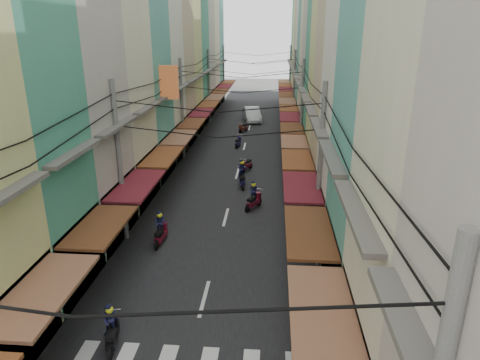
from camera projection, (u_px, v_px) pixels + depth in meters
The scene contains 14 objects.
ground at pixel (211, 272), 19.28m from camera, with size 160.00×160.00×0.00m, color slate.
road at pixel (243, 152), 38.07m from camera, with size 10.00×80.00×0.02m, color black.
sidewalk_left at pixel (171, 150), 38.54m from camera, with size 3.00×80.00×0.06m, color gray.
sidewalk_right at pixel (317, 153), 37.58m from camera, with size 3.00×80.00×0.06m, color gray.
building_row_left at pixel (135, 37), 32.16m from camera, with size 7.80×67.67×23.70m.
building_row_right at pixel (348, 43), 31.01m from camera, with size 7.80×68.98×22.59m.
utility_poles at pixel (238, 84), 31.19m from camera, with size 10.20×66.13×8.20m.
white_car at pixel (252, 121), 50.90m from camera, with size 5.79×2.27×2.04m, color white.
bicycle at pixel (350, 268), 19.65m from camera, with size 0.65×1.73×1.19m, color black.
moving_scooters at pixel (222, 190), 27.71m from camera, with size 5.00×34.56×1.97m.
parked_scooters at pixel (295, 321), 15.34m from camera, with size 12.91×14.69×1.00m.
pedestrians at pixel (130, 242), 19.82m from camera, with size 14.14×19.58×2.22m.
market_umbrella at pixel (381, 242), 17.24m from camera, with size 2.42×2.42×2.55m.
traffic_sign at pixel (319, 226), 19.19m from camera, with size 0.10×0.61×2.78m.
Camera 1 is at (2.61, -16.63, 10.37)m, focal length 32.00 mm.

